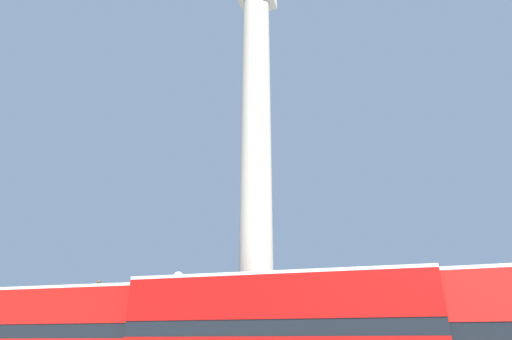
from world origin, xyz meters
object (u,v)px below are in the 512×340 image
at_px(monument_column, 256,188).
at_px(bus_b, 279,331).
at_px(street_lamp, 176,311).
at_px(bus_c, 54,334).

relative_size(monument_column, bus_b, 2.31).
xyz_separation_m(bus_b, street_lamp, (-5.69, 2.37, 0.95)).
distance_m(monument_column, bus_c, 12.01).
relative_size(bus_c, street_lamp, 1.96).
xyz_separation_m(monument_column, bus_b, (2.51, -4.84, -7.71)).
bearing_deg(monument_column, bus_c, -146.64).
bearing_deg(bus_b, bus_c, 177.56).
height_order(bus_b, street_lamp, street_lamp).
bearing_deg(street_lamp, bus_b, -22.65).
bearing_deg(bus_c, street_lamp, 25.65).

